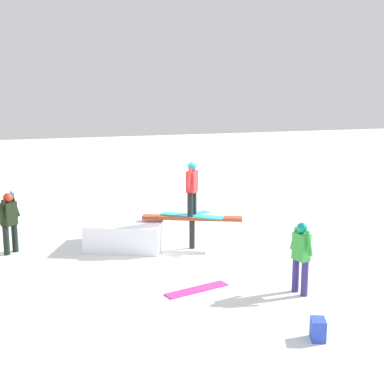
% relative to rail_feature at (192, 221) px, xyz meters
% --- Properties ---
extents(ground_plane, '(60.00, 60.00, 0.00)m').
position_rel_rail_feature_xyz_m(ground_plane, '(0.00, 0.00, -0.68)').
color(ground_plane, white).
extents(rail_feature, '(2.32, 1.25, 0.80)m').
position_rel_rail_feature_xyz_m(rail_feature, '(0.00, 0.00, 0.00)').
color(rail_feature, black).
rests_on(rail_feature, ground).
extents(snow_kicker_ramp, '(2.26, 2.11, 0.66)m').
position_rel_rail_feature_xyz_m(snow_kicker_ramp, '(-1.48, 0.66, -0.35)').
color(snow_kicker_ramp, white).
rests_on(snow_kicker_ramp, ground).
extents(main_rider_on_rail, '(1.39, 1.16, 1.33)m').
position_rel_rail_feature_xyz_m(main_rider_on_rail, '(0.00, 0.00, 0.77)').
color(main_rider_on_rail, '#29B7C0').
rests_on(main_rider_on_rail, rail_feature).
extents(bystander_black, '(0.54, 0.52, 1.46)m').
position_rel_rail_feature_xyz_m(bystander_black, '(-4.19, 1.01, 0.14)').
color(bystander_black, black).
rests_on(bystander_black, ground).
extents(bystander_green, '(0.26, 0.60, 1.40)m').
position_rel_rail_feature_xyz_m(bystander_green, '(1.00, -3.43, 0.11)').
color(bystander_green, navy).
rests_on(bystander_green, ground).
extents(loose_snowboard_magenta, '(1.37, 0.60, 0.02)m').
position_rel_rail_feature_xyz_m(loose_snowboard_magenta, '(-0.80, -2.64, -0.67)').
color(loose_snowboard_magenta, '#C63193').
rests_on(loose_snowboard_magenta, ground).
extents(loose_snowboard_cyan, '(1.31, 0.70, 0.02)m').
position_rel_rail_feature_xyz_m(loose_snowboard_cyan, '(1.12, 3.29, -0.67)').
color(loose_snowboard_cyan, '#2CB7C5').
rests_on(loose_snowboard_cyan, ground).
extents(folding_chair, '(0.52, 0.52, 0.88)m').
position_rel_rail_feature_xyz_m(folding_chair, '(-4.25, 4.13, -0.27)').
color(folding_chair, '#3F3F44').
rests_on(folding_chair, ground).
extents(backpack_on_snow, '(0.32, 0.36, 0.34)m').
position_rel_rail_feature_xyz_m(backpack_on_snow, '(0.30, -5.20, -0.51)').
color(backpack_on_snow, blue).
rests_on(backpack_on_snow, ground).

